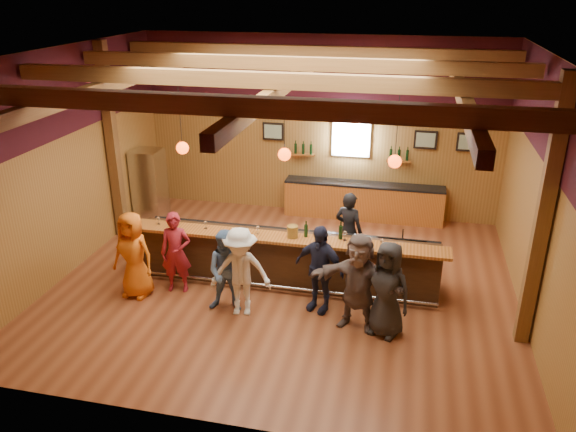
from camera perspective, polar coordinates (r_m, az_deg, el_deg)
The scene contains 27 objects.
room at distance 10.29m, azimuth -0.30°, elevation 9.10°, with size 9.04×9.00×4.52m.
bar_counter at distance 11.30m, azimuth -0.08°, elevation -4.17°, with size 6.30×1.07×1.11m.
back_bar_cabinet at distance 14.40m, azimuth 7.64°, elevation 1.52°, with size 4.00×0.52×0.95m.
window at distance 14.17m, azimuth 6.44°, elevation 7.92°, with size 0.95×0.09×0.95m.
framed_pictures at distance 14.09m, azimuth 9.98°, elevation 7.85°, with size 5.35×0.05×0.45m.
wine_shelves at distance 14.22m, azimuth 6.33°, elevation 6.18°, with size 3.00×0.18×0.30m.
pendant_lights at distance 10.36m, azimuth -0.36°, elevation 6.31°, with size 4.24×0.24×1.37m.
stainless_fridge at distance 14.61m, azimuth -13.89°, elevation 3.12°, with size 0.70×0.70×1.80m, color silver.
customer_orange at distance 11.04m, azimuth -15.43°, elevation -3.83°, with size 0.84×0.54×1.71m, color orange.
customer_redvest at distance 11.04m, azimuth -11.31°, elevation -3.67°, with size 0.59×0.39×1.62m, color maroon.
customer_denim at distance 10.25m, azimuth -6.13°, elevation -5.60°, with size 0.77×0.60×1.58m, color #5274A5.
customer_white at distance 10.09m, azimuth -4.83°, elevation -5.69°, with size 1.09×0.63×1.69m, color silver.
customer_navy at distance 10.20m, azimuth 3.19°, elevation -5.35°, with size 0.99×0.41×1.69m, color #1D213A.
customer_brown at distance 9.73m, azimuth 7.14°, elevation -6.67°, with size 1.65×0.52×1.78m, color #60504D.
customer_dark at distance 9.64m, azimuth 10.02°, elevation -7.36°, with size 0.84×0.55×1.71m, color black.
bartender at distance 11.71m, azimuth 6.17°, elevation -1.53°, with size 0.62×0.41×1.70m, color black.
ice_bucket at distance 10.71m, azimuth 0.46°, elevation -1.59°, with size 0.21×0.21×0.23m, color brown.
bottle_a at distance 10.73m, azimuth 1.84°, elevation -1.49°, with size 0.07×0.07×0.33m.
bottle_b at distance 10.68m, azimuth 5.37°, elevation -1.64°, with size 0.08×0.08×0.35m.
glass_a at distance 11.58m, azimuth -13.04°, elevation -0.28°, with size 0.07×0.07×0.16m.
glass_b at distance 11.39m, azimuth -11.65°, elevation -0.49°, with size 0.08×0.08×0.18m.
glass_c at distance 11.21m, azimuth -8.39°, elevation -0.72°, with size 0.07×0.07×0.16m.
glass_d at distance 10.80m, azimuth -4.76°, elevation -1.36°, with size 0.08×0.08×0.18m.
glass_e at distance 10.86m, azimuth -3.09°, elevation -1.24°, with size 0.07×0.07×0.17m.
glass_f at distance 10.55m, azimuth 3.24°, elevation -1.88°, with size 0.09×0.09×0.20m.
glass_g at distance 10.62m, azimuth 5.81°, elevation -1.79°, with size 0.09×0.09×0.20m.
glass_h at distance 10.44m, azimuth 9.53°, elevation -2.55°, with size 0.08×0.08×0.18m.
Camera 1 is at (2.23, -9.69, 5.63)m, focal length 35.00 mm.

